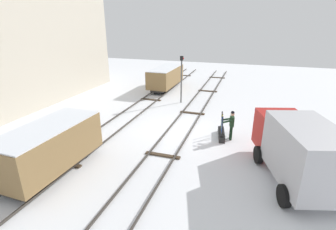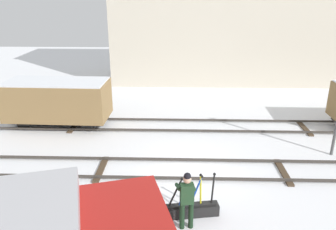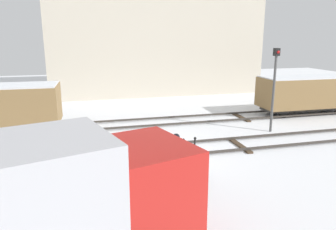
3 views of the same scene
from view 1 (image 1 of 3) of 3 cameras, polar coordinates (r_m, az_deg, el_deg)
ground_plane at (r=16.72m, az=2.80°, el=-3.56°), size 60.00×60.00×0.00m
track_main_line at (r=16.68m, az=2.80°, el=-3.23°), size 44.00×1.94×0.18m
track_siding_near at (r=18.27m, az=-10.80°, el=-1.40°), size 44.00×1.94×0.18m
switch_lever_frame at (r=16.06m, az=12.00°, el=-4.07°), size 1.83×0.65×1.45m
rail_worker at (r=15.60m, az=14.13°, el=-1.85°), size 0.62×0.76×1.83m
delivery_truck at (r=12.46m, az=27.20°, el=-6.45°), size 6.05×3.70×2.90m
signal_post at (r=21.93m, az=3.08°, el=9.05°), size 0.24×0.32×4.08m
apartment_building at (r=26.14m, az=-29.88°, el=14.30°), size 17.14×6.39×10.35m
freight_car_mid_siding at (r=12.93m, az=-25.30°, el=-6.46°), size 5.11×2.35×2.38m
freight_car_back_track at (r=26.90m, az=-0.50°, el=8.69°), size 5.88×2.21×2.29m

